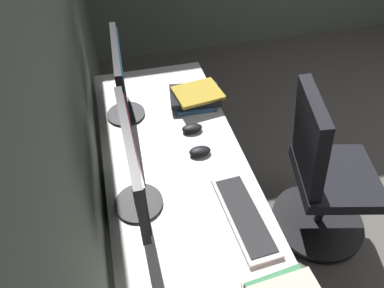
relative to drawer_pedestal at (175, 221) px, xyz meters
The scene contains 10 objects.
wall_back 1.02m from the drawer_pedestal, 99.57° to the left, with size 5.29×0.10×2.60m, color slate.
desk 0.32m from the drawer_pedestal, 154.95° to the right, with size 1.86×0.65×0.73m.
drawer_pedestal is the anchor object (origin of this frame).
monitor_primary 0.66m from the drawer_pedestal, 128.25° to the left, with size 0.52×0.20×0.41m.
monitor_secondary 0.78m from the drawer_pedestal, 18.15° to the left, with size 0.49×0.20×0.40m.
keyboard_main 0.55m from the drawer_pedestal, 141.91° to the right, with size 0.43×0.16×0.02m.
mouse_main 0.44m from the drawer_pedestal, 60.28° to the right, with size 0.06×0.10×0.03m, color black.
mouse_spare 0.50m from the drawer_pedestal, 31.62° to the right, with size 0.06×0.10×0.03m, color black.
book_stack_near 0.68m from the drawer_pedestal, 25.84° to the right, with size 0.25×0.30×0.08m.
office_chair 0.83m from the drawer_pedestal, 90.04° to the right, with size 0.56×0.59×0.97m.
Camera 1 is at (-0.97, 2.22, 1.94)m, focal length 33.13 mm.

